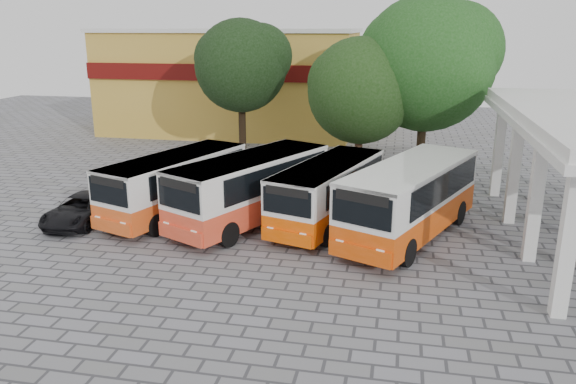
% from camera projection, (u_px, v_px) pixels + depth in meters
% --- Properties ---
extents(ground, '(90.00, 90.00, 0.00)m').
position_uv_depth(ground, '(315.00, 262.00, 20.95)').
color(ground, slate).
rests_on(ground, ground).
extents(shophouse_block, '(20.40, 10.40, 8.30)m').
position_uv_depth(shophouse_block, '(232.00, 81.00, 46.28)').
color(shophouse_block, gold).
rests_on(shophouse_block, ground).
extents(bus_far_left, '(4.86, 8.37, 2.83)m').
position_uv_depth(bus_far_left, '(175.00, 181.00, 25.70)').
color(bus_far_left, '#DD5017').
rests_on(bus_far_left, ground).
extents(bus_centre_left, '(5.93, 8.99, 3.02)m').
position_uv_depth(bus_centre_left, '(251.00, 185.00, 24.66)').
color(bus_centre_left, '#E04324').
rests_on(bus_centre_left, ground).
extents(bus_centre_right, '(4.44, 8.14, 2.76)m').
position_uv_depth(bus_centre_right, '(328.00, 189.00, 24.57)').
color(bus_centre_right, '#EA4D00').
rests_on(bus_centre_right, ground).
extents(bus_far_right, '(5.85, 9.26, 3.11)m').
position_uv_depth(bus_far_right, '(411.00, 196.00, 22.94)').
color(bus_far_right, '#D94506').
rests_on(bus_far_right, ground).
extents(tree_left, '(6.19, 5.90, 9.01)m').
position_uv_depth(tree_left, '(242.00, 63.00, 35.63)').
color(tree_left, black).
rests_on(tree_left, ground).
extents(tree_middle, '(6.29, 5.99, 7.98)m').
position_uv_depth(tree_middle, '(362.00, 87.00, 31.52)').
color(tree_middle, '#4C3221').
rests_on(tree_middle, ground).
extents(tree_right, '(8.06, 7.67, 10.27)m').
position_uv_depth(tree_right, '(428.00, 59.00, 31.67)').
color(tree_right, '#4A3722').
rests_on(tree_right, ground).
extents(parked_car, '(2.20, 4.54, 1.25)m').
position_uv_depth(parked_car, '(81.00, 209.00, 25.03)').
color(parked_car, black).
rests_on(parked_car, ground).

